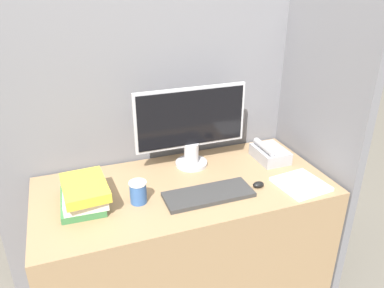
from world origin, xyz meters
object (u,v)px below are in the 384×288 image
mouse (258,185)px  book_stack (84,193)px  monitor (191,127)px  desk_telephone (270,153)px  keyboard (209,194)px  coffee_cup (138,192)px

mouse → book_stack: bearing=170.4°
monitor → desk_telephone: (0.43, -0.09, -0.18)m
monitor → book_stack: (-0.58, -0.19, -0.16)m
keyboard → book_stack: book_stack is taller
coffee_cup → mouse: bearing=-7.3°
mouse → coffee_cup: size_ratio=0.55×
coffee_cup → desk_telephone: coffee_cup is taller
monitor → mouse: (0.23, -0.33, -0.21)m
book_stack → desk_telephone: 1.01m
coffee_cup → book_stack: 0.24m
desk_telephone → mouse: bearing=-130.1°
monitor → book_stack: 0.63m
keyboard → desk_telephone: size_ratio=2.01×
monitor → coffee_cup: size_ratio=5.69×
coffee_cup → book_stack: (-0.23, 0.06, 0.01)m
monitor → mouse: monitor is taller
coffee_cup → keyboard: bearing=-11.6°
coffee_cup → desk_telephone: size_ratio=0.50×
mouse → book_stack: size_ratio=0.19×
mouse → desk_telephone: (0.20, 0.24, 0.02)m
mouse → desk_telephone: 0.31m
mouse → coffee_cup: 0.58m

